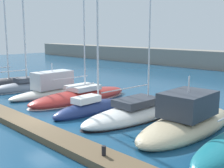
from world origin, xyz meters
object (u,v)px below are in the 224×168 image
Objects in this scene: sailboat_slate_second at (23,87)px; motorboat_sand_seventh at (188,120)px; sailboat_red_fourth at (81,96)px; sailboat_white_sixth at (139,112)px; sailboat_navy_fifth at (89,107)px; dock_bollard at (104,151)px; sailboat_charcoal_nearest at (6,82)px; motorboat_ivory_third at (52,87)px.

sailboat_slate_second reaches higher than motorboat_sand_seventh.
sailboat_red_fourth is 6.86m from sailboat_white_sixth.
dock_bollard is (7.05, -5.03, 0.22)m from sailboat_navy_fifth.
sailboat_white_sixth is at bearing 86.33° from motorboat_sand_seventh.
sailboat_white_sixth is 3.95m from motorboat_sand_seventh.
motorboat_sand_seventh is (18.56, 1.07, 0.27)m from sailboat_slate_second.
sailboat_charcoal_nearest is 11.26m from sailboat_red_fourth.
sailboat_white_sixth is (3.30, 1.79, -0.05)m from sailboat_navy_fifth.
motorboat_ivory_third is 0.69× the size of sailboat_navy_fifth.
motorboat_ivory_third is 20.08× the size of dock_bollard.
sailboat_white_sixth is (10.49, 0.25, -0.39)m from motorboat_ivory_third.
sailboat_navy_fifth reaches higher than motorboat_ivory_third.
sailboat_slate_second is 30.98× the size of dock_bollard.
motorboat_sand_seventh is at bearing -89.55° from sailboat_white_sixth.
motorboat_ivory_third is 7.37m from sailboat_navy_fifth.
sailboat_white_sixth is (14.61, 1.15, -0.01)m from sailboat_slate_second.
sailboat_white_sixth reaches higher than dock_bollard.
sailboat_navy_fifth reaches higher than motorboat_sand_seventh.
sailboat_slate_second is at bearing 99.38° from motorboat_ivory_third.
sailboat_navy_fifth is at bearing 120.17° from sailboat_white_sixth.
sailboat_charcoal_nearest is 1.40× the size of sailboat_navy_fifth.
sailboat_red_fourth is at bearing 89.69° from sailboat_white_sixth.
sailboat_red_fourth reaches higher than dock_bollard.
sailboat_red_fourth is 2.09× the size of motorboat_sand_seventh.
sailboat_navy_fifth is 1.33× the size of motorboat_sand_seventh.
sailboat_red_fourth is at bearing 85.85° from motorboat_sand_seventh.
sailboat_navy_fifth is (11.32, -0.64, 0.04)m from sailboat_slate_second.
sailboat_charcoal_nearest is 14.71m from sailboat_navy_fifth.
sailboat_slate_second is 1.42× the size of motorboat_sand_seventh.
dock_bollard is (21.75, -5.48, 0.13)m from sailboat_charcoal_nearest.
sailboat_red_fourth is at bearing 146.36° from dock_bollard.
dock_bollard is (-0.19, -6.74, -0.00)m from motorboat_sand_seventh.
motorboat_ivory_third is 15.69m from dock_bollard.
motorboat_ivory_third reaches higher than dock_bollard.
dock_bollard is at bearing -149.57° from sailboat_white_sixth.
sailboat_navy_fifth is at bearing 100.82° from motorboat_sand_seventh.
sailboat_charcoal_nearest is 1.30× the size of sailboat_slate_second.
motorboat_ivory_third is (4.12, 0.90, 0.38)m from sailboat_slate_second.
sailboat_navy_fifth is at bearing -92.84° from sailboat_charcoal_nearest.
sailboat_slate_second is at bearing 162.83° from dock_bollard.
sailboat_red_fourth is 10.81m from motorboat_sand_seventh.
dock_bollard is at bearing -117.66° from motorboat_ivory_third.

